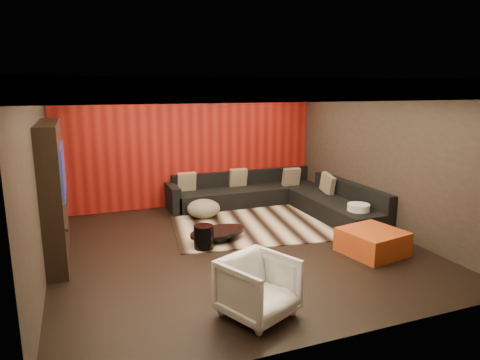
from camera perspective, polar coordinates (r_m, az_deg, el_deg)
name	(u,v)px	position (r m, az deg, el deg)	size (l,w,h in m)	color
floor	(236,248)	(7.51, -0.50, -9.02)	(6.00, 6.00, 0.02)	black
ceiling	(236,81)	(7.00, -0.54, 13.03)	(6.00, 6.00, 0.02)	silver
wall_back	(190,146)	(9.96, -6.62, 4.58)	(6.00, 0.02, 2.80)	black
wall_left	(38,182)	(6.71, -25.35, -0.24)	(0.02, 6.00, 2.80)	black
wall_right	(383,158)	(8.64, 18.55, 2.85)	(0.02, 6.00, 2.80)	black
red_feature_wall	(191,146)	(9.93, -6.57, 4.55)	(5.98, 0.05, 2.78)	#6B0C0A
soffit_back	(193,89)	(9.58, -6.34, 12.02)	(6.00, 0.60, 0.22)	silver
soffit_front	(328,90)	(4.57, 11.67, 11.70)	(6.00, 0.60, 0.22)	silver
soffit_left	(53,89)	(6.56, -23.65, 11.03)	(0.60, 4.80, 0.22)	silver
soffit_right	(374,89)	(8.34, 17.48, 11.53)	(0.60, 4.80, 0.22)	silver
cove_back	(197,93)	(9.25, -5.78, 11.47)	(4.80, 0.08, 0.04)	#FFD899
cove_front	(311,98)	(4.86, 9.44, 10.74)	(4.80, 0.08, 0.04)	#FFD899
cove_left	(80,96)	(6.56, -20.58, 10.48)	(0.08, 4.80, 0.04)	#FFD899
cove_right	(359,94)	(8.14, 15.53, 11.00)	(0.08, 4.80, 0.04)	#FFD899
tv_surround	(54,192)	(7.35, -23.59, -1.49)	(0.30, 2.00, 2.20)	black
tv_screen	(63,170)	(7.27, -22.57, 1.29)	(0.04, 1.30, 0.80)	black
tv_shelf	(67,215)	(7.44, -22.10, -4.39)	(0.04, 1.60, 0.04)	black
rug	(270,219)	(9.00, 3.97, -5.28)	(4.00, 3.00, 0.02)	#BFA88C
coffee_table	(218,235)	(7.76, -2.98, -7.37)	(1.09, 1.09, 0.18)	black
drum_stool	(204,237)	(7.37, -4.86, -7.56)	(0.34, 0.34, 0.40)	black
striped_pouf	(204,209)	(9.08, -4.88, -3.81)	(0.69, 0.69, 0.38)	beige
white_side_table	(358,217)	(8.57, 15.45, -4.83)	(0.42, 0.42, 0.53)	silver
orange_ottoman	(372,242)	(7.51, 17.23, -7.87)	(0.90, 0.90, 0.40)	#994A13
armchair	(258,287)	(5.29, 2.45, -14.12)	(0.78, 0.81, 0.73)	white
sectional_sofa	(279,198)	(9.72, 5.22, -2.42)	(3.65, 3.50, 0.75)	black
throw_pillows	(261,180)	(9.91, 2.78, 0.03)	(3.15, 1.70, 0.50)	beige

